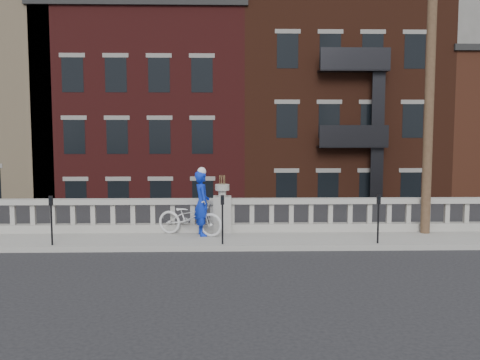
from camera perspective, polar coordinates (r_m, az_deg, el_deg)
name	(u,v)px	position (r m, az deg, el deg)	size (l,w,h in m)	color
ground	(221,270)	(12.79, -2.02, -9.55)	(120.00, 120.00, 0.00)	black
sidewalk	(222,240)	(15.69, -1.92, -6.45)	(32.00, 2.20, 0.15)	gray
balustrade	(222,216)	(16.52, -1.90, -3.86)	(28.00, 0.34, 1.03)	gray
planter_pedestal	(222,210)	(16.49, -1.90, -3.21)	(0.55, 0.55, 1.76)	gray
lower_level	(233,140)	(35.41, -0.77, 4.33)	(80.00, 44.00, 20.80)	#605E59
utility_pole	(430,64)	(17.18, 19.65, 11.57)	(1.60, 0.28, 10.00)	#422D1E
parking_meter_b	(51,214)	(15.44, -19.49, -3.49)	(0.10, 0.09, 1.36)	black
parking_meter_c	(222,214)	(14.69, -1.88, -3.62)	(0.10, 0.09, 1.36)	black
parking_meter_d	(378,213)	(15.28, 14.54, -3.44)	(0.10, 0.09, 1.36)	black
bicycle	(190,217)	(16.05, -5.35, -3.96)	(0.72, 2.07, 1.09)	silver
cyclist	(202,203)	(15.92, -4.08, -2.49)	(0.70, 0.46, 1.93)	#0B25AC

